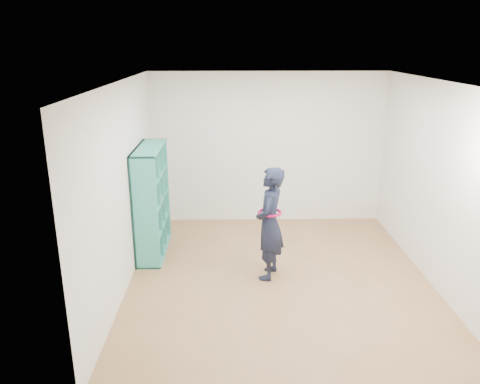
{
  "coord_description": "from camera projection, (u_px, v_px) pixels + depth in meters",
  "views": [
    {
      "loc": [
        -0.65,
        -5.63,
        3.05
      ],
      "look_at": [
        -0.52,
        0.3,
        1.15
      ],
      "focal_mm": 35.0,
      "sensor_mm": 36.0,
      "label": 1
    }
  ],
  "objects": [
    {
      "name": "floor",
      "position": [
        279.0,
        279.0,
        6.3
      ],
      "size": [
        4.5,
        4.5,
        0.0
      ],
      "primitive_type": "plane",
      "color": "olive",
      "rests_on": "ground"
    },
    {
      "name": "ceiling",
      "position": [
        285.0,
        82.0,
        5.51
      ],
      "size": [
        4.5,
        4.5,
        0.0
      ],
      "primitive_type": "plane",
      "color": "white",
      "rests_on": "wall_back"
    },
    {
      "name": "wall_left",
      "position": [
        123.0,
        188.0,
        5.86
      ],
      "size": [
        0.02,
        4.5,
        2.6
      ],
      "primitive_type": "cube",
      "color": "white",
      "rests_on": "floor"
    },
    {
      "name": "wall_right",
      "position": [
        438.0,
        186.0,
        5.95
      ],
      "size": [
        0.02,
        4.5,
        2.6
      ],
      "primitive_type": "cube",
      "color": "white",
      "rests_on": "floor"
    },
    {
      "name": "wall_back",
      "position": [
        268.0,
        149.0,
        8.05
      ],
      "size": [
        4.0,
        0.02,
        2.6
      ],
      "primitive_type": "cube",
      "color": "white",
      "rests_on": "floor"
    },
    {
      "name": "wall_front",
      "position": [
        312.0,
        270.0,
        3.76
      ],
      "size": [
        4.0,
        0.02,
        2.6
      ],
      "primitive_type": "cube",
      "color": "white",
      "rests_on": "floor"
    },
    {
      "name": "bookshelf",
      "position": [
        150.0,
        202.0,
        6.91
      ],
      "size": [
        0.36,
        1.22,
        1.62
      ],
      "color": "teal",
      "rests_on": "floor"
    },
    {
      "name": "person",
      "position": [
        270.0,
        223.0,
        6.16
      ],
      "size": [
        0.51,
        0.64,
        1.53
      ],
      "rotation": [
        0.0,
        0.0,
        -1.86
      ],
      "color": "black",
      "rests_on": "floor"
    },
    {
      "name": "smartphone",
      "position": [
        261.0,
        213.0,
        6.24
      ],
      "size": [
        0.02,
        0.1,
        0.13
      ],
      "rotation": [
        0.4,
        0.0,
        -0.13
      ],
      "color": "silver",
      "rests_on": "person"
    }
  ]
}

